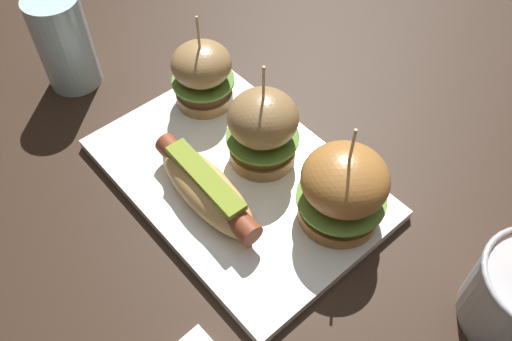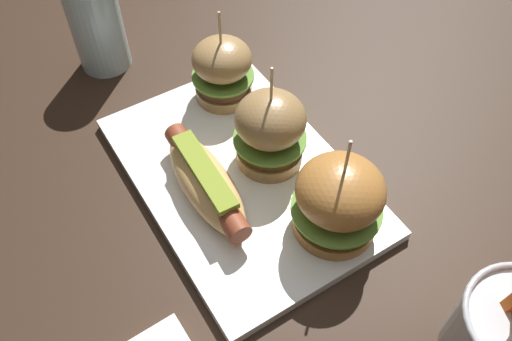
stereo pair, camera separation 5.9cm
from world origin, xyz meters
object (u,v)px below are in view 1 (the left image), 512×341
Objects in this scene: platter_main at (237,178)px; slider_center at (261,127)px; slider_left at (202,74)px; water_glass at (64,43)px; hot_dog at (206,188)px; slider_right at (343,189)px.

slider_center reaches higher than platter_main.
slider_left reaches higher than water_glass.
hot_dog is 1.22× the size of slider_right.
slider_left is 0.25m from slider_right.
slider_center is at bearing 96.22° from hot_dog.
slider_center is (-0.00, 0.04, 0.06)m from platter_main.
platter_main is 2.61× the size of water_glass.
hot_dog is 0.15m from slider_right.
slider_right reaches higher than hot_dog.
water_glass is (-0.17, -0.11, 0.01)m from slider_left.
hot_dog is at bearing -82.73° from platter_main.
slider_left is 0.20m from water_glass.
slider_center is at bearing 94.95° from platter_main.
slider_center is at bearing -4.02° from slider_left.
hot_dog is 1.28× the size of water_glass.
slider_left is at bearing 32.47° from water_glass.
slider_left is (-0.13, 0.05, 0.05)m from platter_main.
slider_left is 0.94× the size of slider_right.
platter_main is 2.42× the size of slider_center.
water_glass reaches higher than platter_main.
slider_right is at bearing -0.24° from slider_left.
slider_right reaches higher than platter_main.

